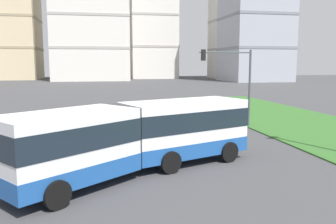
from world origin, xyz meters
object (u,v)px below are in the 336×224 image
Objects in this scene: apartment_tower_eastcentre at (256,2)px; apartment_tower_east at (241,22)px; apartment_tower_centre at (152,3)px; articulated_bus at (137,136)px; apartment_tower_west at (4,4)px; car_maroon_sedan at (55,129)px; traffic_light_far_right at (233,74)px.

apartment_tower_east is at bearing 79.06° from apartment_tower_eastcentre.
apartment_tower_centre is 1.15× the size of apartment_tower_eastcentre.
articulated_bus is 0.27× the size of apartment_tower_eastcentre.
apartment_tower_west is at bearing 159.40° from apartment_tower_eastcentre.
car_maroon_sedan is 100.01m from apartment_tower_west.
apartment_tower_eastcentre reaches higher than articulated_bus.
apartment_tower_eastcentre is at bearing -20.60° from apartment_tower_west.
car_maroon_sedan is at bearing -75.80° from apartment_tower_west.
articulated_bus is at bearing -74.56° from apartment_tower_west.
apartment_tower_centre is 1.35× the size of apartment_tower_east.
apartment_tower_west is 1.06× the size of apartment_tower_eastcentre.
apartment_tower_east is (44.11, 93.59, 16.26)m from articulated_bus.
articulated_bus is 0.23× the size of apartment_tower_centre.
apartment_tower_west is (-23.96, 94.66, 21.62)m from car_maroon_sedan.
traffic_light_far_right is at bearing -113.15° from apartment_tower_east.
articulated_bus is 88.57m from apartment_tower_eastcentre.
traffic_light_far_right is at bearing 49.61° from articulated_bus.
car_maroon_sedan is at bearing -169.80° from traffic_light_far_right.
car_maroon_sedan is at bearing -123.20° from apartment_tower_eastcentre.
apartment_tower_west is at bearing 104.20° from car_maroon_sedan.
apartment_tower_eastcentre is (44.99, 68.75, 20.33)m from car_maroon_sedan.
articulated_bus reaches higher than car_maroon_sedan.
articulated_bus is 1.97× the size of traffic_light_far_right.
apartment_tower_centre reaches higher than articulated_bus.
apartment_tower_west is at bearing 105.44° from articulated_bus.
car_maroon_sedan is 0.77× the size of traffic_light_far_right.
apartment_tower_eastcentre is (68.95, -25.91, -1.29)m from apartment_tower_west.
traffic_light_far_right is 101.02m from apartment_tower_west.
apartment_tower_west reaches higher than apartment_tower_eastcentre.
apartment_tower_eastcentre reaches higher than car_maroon_sedan.
apartment_tower_centre is at bearing 0.39° from apartment_tower_west.
traffic_light_far_right is at bearing -95.16° from apartment_tower_centre.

